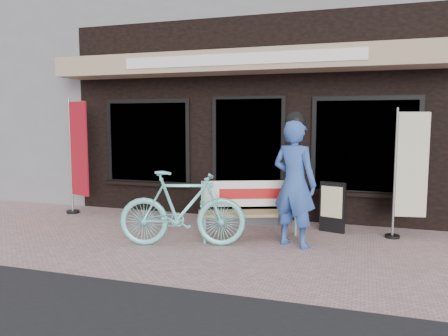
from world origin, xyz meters
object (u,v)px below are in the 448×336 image
(bicycle, at_px, (182,209))
(menu_stand, at_px, (332,207))
(bench, at_px, (251,205))
(nobori_cream, at_px, (409,172))
(nobori_red, at_px, (78,155))
(person, at_px, (294,181))

(bicycle, bearing_deg, menu_stand, -70.60)
(bench, distance_m, nobori_cream, 2.40)
(bench, xyz_separation_m, nobori_cream, (2.24, 0.68, 0.51))
(menu_stand, bearing_deg, nobori_red, -162.23)
(bicycle, xyz_separation_m, nobori_cream, (3.06, 1.39, 0.48))
(bench, height_order, person, person)
(nobori_red, relative_size, menu_stand, 2.71)
(bicycle, height_order, menu_stand, bicycle)
(bicycle, distance_m, menu_stand, 2.43)
(nobori_red, height_order, nobori_cream, nobori_red)
(bicycle, height_order, nobori_red, nobori_red)
(bicycle, xyz_separation_m, nobori_red, (-2.66, 1.29, 0.59))
(nobori_cream, distance_m, menu_stand, 1.25)
(bicycle, bearing_deg, bench, -65.88)
(person, xyz_separation_m, menu_stand, (0.47, 0.95, -0.52))
(nobori_red, bearing_deg, bicycle, -6.28)
(bicycle, distance_m, nobori_cream, 3.40)
(person, distance_m, menu_stand, 1.18)
(person, distance_m, nobori_red, 4.24)
(bicycle, xyz_separation_m, menu_stand, (1.97, 1.42, -0.12))
(bench, relative_size, person, 0.86)
(person, relative_size, nobori_cream, 0.97)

